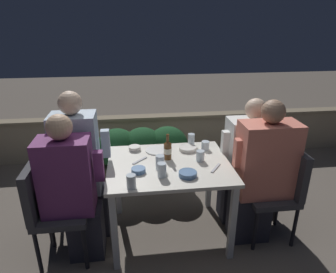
# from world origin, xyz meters

# --- Properties ---
(ground_plane) EXTENTS (16.00, 16.00, 0.00)m
(ground_plane) POSITION_xyz_m (0.00, 0.00, 0.00)
(ground_plane) COLOR #665B51
(parapet_wall) EXTENTS (9.00, 0.18, 0.60)m
(parapet_wall) POSITION_xyz_m (0.00, 1.70, 0.31)
(parapet_wall) COLOR gray
(parapet_wall) RESTS_ON ground_plane
(dining_table) EXTENTS (1.03, 0.84, 0.72)m
(dining_table) POSITION_xyz_m (0.00, 0.00, 0.63)
(dining_table) COLOR silver
(dining_table) RESTS_ON ground_plane
(planter_hedge) EXTENTS (1.05, 0.47, 0.71)m
(planter_hedge) POSITION_xyz_m (-0.19, 0.92, 0.39)
(planter_hedge) COLOR brown
(planter_hedge) RESTS_ON ground_plane
(chair_left_near) EXTENTS (0.42, 0.41, 0.86)m
(chair_left_near) POSITION_xyz_m (-0.97, -0.17, 0.52)
(chair_left_near) COLOR #333338
(chair_left_near) RESTS_ON ground_plane
(person_purple_stripe) EXTENTS (0.48, 0.26, 1.24)m
(person_purple_stripe) POSITION_xyz_m (-0.78, -0.17, 0.63)
(person_purple_stripe) COLOR #282833
(person_purple_stripe) RESTS_ON ground_plane
(chair_left_far) EXTENTS (0.42, 0.41, 0.86)m
(chair_left_far) POSITION_xyz_m (-0.93, 0.12, 0.52)
(chair_left_far) COLOR #333338
(chair_left_far) RESTS_ON ground_plane
(person_blue_shirt) EXTENTS (0.47, 0.26, 1.34)m
(person_blue_shirt) POSITION_xyz_m (-0.74, 0.12, 0.68)
(person_blue_shirt) COLOR #282833
(person_blue_shirt) RESTS_ON ground_plane
(chair_right_near) EXTENTS (0.42, 0.41, 0.86)m
(chair_right_near) POSITION_xyz_m (0.96, -0.13, 0.52)
(chair_right_near) COLOR #333338
(chair_right_near) RESTS_ON ground_plane
(person_coral_top) EXTENTS (0.52, 0.26, 1.29)m
(person_coral_top) POSITION_xyz_m (0.77, -0.13, 0.64)
(person_coral_top) COLOR #282833
(person_coral_top) RESTS_ON ground_plane
(chair_right_far) EXTENTS (0.42, 0.41, 0.86)m
(chair_right_far) POSITION_xyz_m (0.95, 0.16, 0.52)
(chair_right_far) COLOR #333338
(chair_right_far) RESTS_ON ground_plane
(person_white_polo) EXTENTS (0.51, 0.26, 1.22)m
(person_white_polo) POSITION_xyz_m (0.76, 0.16, 0.61)
(person_white_polo) COLOR #282833
(person_white_polo) RESTS_ON ground_plane
(beer_bottle) EXTENTS (0.07, 0.07, 0.23)m
(beer_bottle) POSITION_xyz_m (-0.00, 0.09, 0.81)
(beer_bottle) COLOR brown
(beer_bottle) RESTS_ON dining_table
(plate_0) EXTENTS (0.22, 0.22, 0.01)m
(plate_0) POSITION_xyz_m (-0.08, 0.27, 0.73)
(plate_0) COLOR white
(plate_0) RESTS_ON dining_table
(bowl_0) EXTENTS (0.14, 0.14, 0.04)m
(bowl_0) POSITION_xyz_m (0.12, -0.23, 0.75)
(bowl_0) COLOR #4C709E
(bowl_0) RESTS_ON dining_table
(bowl_1) EXTENTS (0.11, 0.11, 0.04)m
(bowl_1) POSITION_xyz_m (-0.26, -0.12, 0.74)
(bowl_1) COLOR #4C709E
(bowl_1) RESTS_ON dining_table
(bowl_2) EXTENTS (0.16, 0.16, 0.03)m
(bowl_2) POSITION_xyz_m (0.21, 0.24, 0.74)
(bowl_2) COLOR silver
(bowl_2) RESTS_ON dining_table
(bowl_3) EXTENTS (0.11, 0.11, 0.04)m
(bowl_3) POSITION_xyz_m (-0.28, 0.31, 0.75)
(bowl_3) COLOR silver
(bowl_3) RESTS_ON dining_table
(glass_cup_0) EXTENTS (0.07, 0.07, 0.09)m
(glass_cup_0) POSITION_xyz_m (0.27, 0.02, 0.77)
(glass_cup_0) COLOR silver
(glass_cup_0) RESTS_ON dining_table
(glass_cup_1) EXTENTS (0.07, 0.07, 0.11)m
(glass_cup_1) POSITION_xyz_m (-0.08, -0.22, 0.78)
(glass_cup_1) COLOR silver
(glass_cup_1) RESTS_ON dining_table
(glass_cup_2) EXTENTS (0.06, 0.06, 0.11)m
(glass_cup_2) POSITION_xyz_m (0.26, 0.37, 0.78)
(glass_cup_2) COLOR silver
(glass_cup_2) RESTS_ON dining_table
(glass_cup_3) EXTENTS (0.07, 0.07, 0.12)m
(glass_cup_3) POSITION_xyz_m (-0.08, -0.09, 0.78)
(glass_cup_3) COLOR silver
(glass_cup_3) RESTS_ON dining_table
(glass_cup_4) EXTENTS (0.07, 0.07, 0.10)m
(glass_cup_4) POSITION_xyz_m (-0.32, -0.35, 0.78)
(glass_cup_4) COLOR silver
(glass_cup_4) RESTS_ON dining_table
(glass_cup_5) EXTENTS (0.07, 0.07, 0.08)m
(glass_cup_5) POSITION_xyz_m (0.37, 0.24, 0.76)
(glass_cup_5) COLOR silver
(glass_cup_5) RESTS_ON dining_table
(fork_0) EXTENTS (0.12, 0.15, 0.01)m
(fork_0) POSITION_xyz_m (0.37, -0.14, 0.73)
(fork_0) COLOR silver
(fork_0) RESTS_ON dining_table
(fork_1) EXTENTS (0.13, 0.13, 0.01)m
(fork_1) POSITION_xyz_m (-0.24, 0.08, 0.73)
(fork_1) COLOR silver
(fork_1) RESTS_ON dining_table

